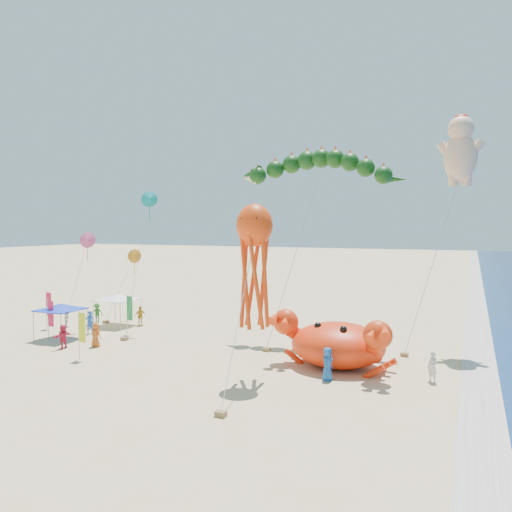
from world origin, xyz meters
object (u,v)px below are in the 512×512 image
Objects in this scene: dragon_kite at (316,173)px; cherub_kite at (460,148)px; canopy_blue at (61,307)px; canopy_white at (117,297)px; crab_inflatable at (338,343)px; octopus_kite at (254,256)px.

dragon_kite is 0.85× the size of cherub_kite.
canopy_white is (0.59, 5.83, 0.00)m from canopy_blue.
canopy_blue is 0.96× the size of canopy_white.
crab_inflatable is 21.12m from canopy_white.
dragon_kite is 4.24× the size of canopy_blue.
cherub_kite reaches higher than canopy_white.
dragon_kite is 11.11m from octopus_kite.
octopus_kite is (-3.69, -4.06, 5.37)m from crab_inflatable.
octopus_kite is at bearing -28.38° from canopy_white.
canopy_blue is 5.86m from canopy_white.
cherub_kite reaches higher than octopus_kite.
dragon_kite reaches higher than crab_inflatable.
dragon_kite is (-3.12, 5.58, 10.86)m from crab_inflatable.
canopy_blue is (-17.96, -6.39, -9.91)m from dragon_kite.
cherub_kite is 5.01× the size of canopy_blue.
crab_inflatable is 12.61m from dragon_kite.
dragon_kite is 9.91m from cherub_kite.
octopus_kite reaches higher than crab_inflatable.
dragon_kite is at bearing 86.64° from octopus_kite.
cherub_kite is at bearing 17.68° from canopy_blue.
crab_inflatable reaches higher than canopy_blue.
octopus_kite is at bearing -10.58° from canopy_blue.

